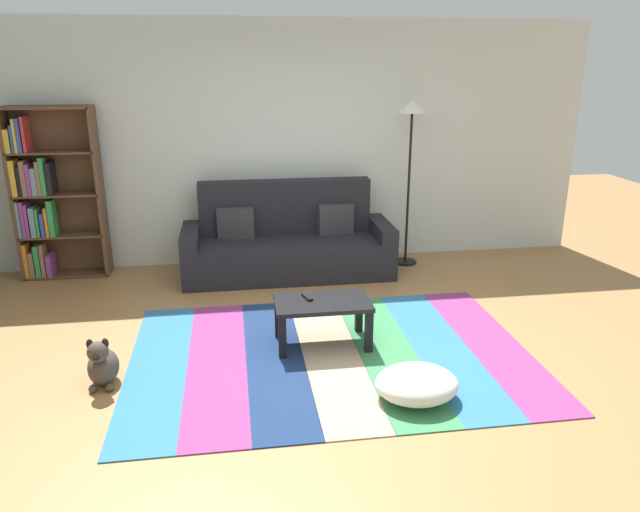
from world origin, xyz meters
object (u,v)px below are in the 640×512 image
(dog, at_px, (102,364))
(couch, at_px, (288,244))
(tv_remote, at_px, (307,297))
(coffee_table, at_px, (322,309))
(pouf, at_px, (417,384))
(bookshelf, at_px, (47,197))
(standing_lamp, at_px, (411,128))

(dog, bearing_deg, couch, 54.46)
(dog, height_order, tv_remote, tv_remote)
(coffee_table, distance_m, pouf, 1.09)
(bookshelf, bearing_deg, coffee_table, -38.47)
(bookshelf, relative_size, tv_remote, 12.13)
(couch, xyz_separation_m, bookshelf, (-2.52, 0.28, 0.54))
(bookshelf, relative_size, standing_lamp, 0.98)
(coffee_table, xyz_separation_m, dog, (-1.68, -0.39, -0.16))
(pouf, bearing_deg, couch, 102.94)
(dog, bearing_deg, pouf, -13.88)
(couch, bearing_deg, standing_lamp, 5.22)
(coffee_table, xyz_separation_m, standing_lamp, (1.28, 1.93, 1.23))
(standing_lamp, bearing_deg, couch, -174.78)
(coffee_table, distance_m, tv_remote, 0.16)
(bookshelf, xyz_separation_m, dog, (0.95, -2.48, -0.72))
(pouf, height_order, tv_remote, tv_remote)
(couch, height_order, dog, couch)
(couch, bearing_deg, tv_remote, -90.17)
(coffee_table, height_order, standing_lamp, standing_lamp)
(standing_lamp, relative_size, tv_remote, 12.39)
(bookshelf, distance_m, standing_lamp, 3.97)
(bookshelf, distance_m, tv_remote, 3.25)
(coffee_table, distance_m, dog, 1.74)
(dog, distance_m, standing_lamp, 4.01)
(couch, relative_size, tv_remote, 15.07)
(couch, xyz_separation_m, pouf, (0.63, -2.74, -0.21))
(couch, height_order, tv_remote, couch)
(tv_remote, bearing_deg, bookshelf, 125.56)
(pouf, relative_size, standing_lamp, 0.31)
(couch, height_order, coffee_table, couch)
(standing_lamp, bearing_deg, pouf, -104.81)
(couch, distance_m, dog, 2.71)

